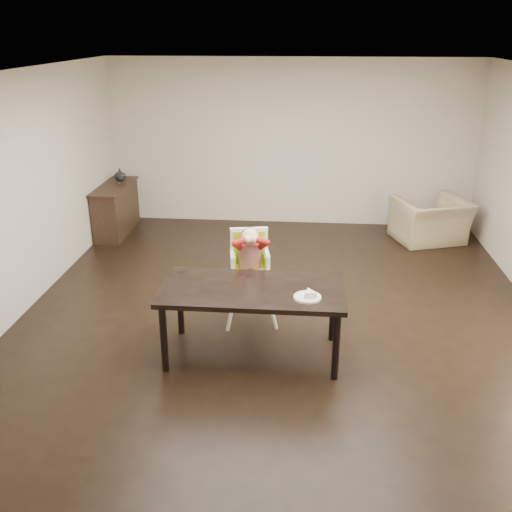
% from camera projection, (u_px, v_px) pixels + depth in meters
% --- Properties ---
extents(ground, '(7.00, 7.00, 0.00)m').
position_uv_depth(ground, '(279.00, 317.00, 6.60)').
color(ground, black).
rests_on(ground, ground).
extents(room_walls, '(6.02, 7.02, 2.71)m').
position_uv_depth(room_walls, '(282.00, 159.00, 5.91)').
color(room_walls, beige).
rests_on(room_walls, ground).
extents(dining_table, '(1.80, 0.90, 0.75)m').
position_uv_depth(dining_table, '(252.00, 295.00, 5.61)').
color(dining_table, black).
rests_on(dining_table, ground).
extents(high_chair, '(0.53, 0.53, 1.11)m').
position_uv_depth(high_chair, '(250.00, 255.00, 6.31)').
color(high_chair, white).
rests_on(high_chair, ground).
extents(plate, '(0.32, 0.32, 0.07)m').
position_uv_depth(plate, '(308.00, 296.00, 5.36)').
color(plate, white).
rests_on(plate, dining_table).
extents(armchair, '(1.20, 0.97, 0.91)m').
position_uv_depth(armchair, '(431.00, 213.00, 8.79)').
color(armchair, tan).
rests_on(armchair, ground).
extents(sideboard, '(0.44, 1.26, 0.79)m').
position_uv_depth(sideboard, '(116.00, 209.00, 9.18)').
color(sideboard, black).
rests_on(sideboard, ground).
extents(vase, '(0.21, 0.22, 0.18)m').
position_uv_depth(vase, '(120.00, 175.00, 9.31)').
color(vase, '#99999E').
rests_on(vase, sideboard).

